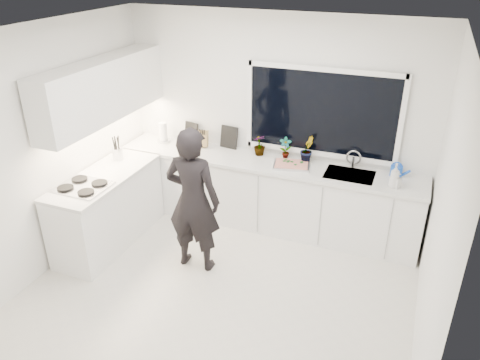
% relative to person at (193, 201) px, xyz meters
% --- Properties ---
extents(floor, '(4.00, 3.50, 0.02)m').
position_rel_person_xyz_m(floor, '(0.45, -0.29, -0.86)').
color(floor, beige).
rests_on(floor, ground).
extents(wall_back, '(4.00, 0.02, 2.70)m').
position_rel_person_xyz_m(wall_back, '(0.45, 1.47, 0.50)').
color(wall_back, white).
rests_on(wall_back, ground).
extents(wall_left, '(0.02, 3.50, 2.70)m').
position_rel_person_xyz_m(wall_left, '(-1.56, -0.29, 0.50)').
color(wall_left, white).
rests_on(wall_left, ground).
extents(wall_right, '(0.02, 3.50, 2.70)m').
position_rel_person_xyz_m(wall_right, '(2.46, -0.29, 0.50)').
color(wall_right, white).
rests_on(wall_right, ground).
extents(ceiling, '(4.00, 3.50, 0.02)m').
position_rel_person_xyz_m(ceiling, '(0.45, -0.29, 1.86)').
color(ceiling, white).
rests_on(ceiling, wall_back).
extents(window, '(1.80, 0.02, 1.00)m').
position_rel_person_xyz_m(window, '(1.05, 1.43, 0.70)').
color(window, black).
rests_on(window, wall_back).
extents(base_cabinets_back, '(3.92, 0.58, 0.88)m').
position_rel_person_xyz_m(base_cabinets_back, '(0.45, 1.16, -0.41)').
color(base_cabinets_back, white).
rests_on(base_cabinets_back, floor).
extents(base_cabinets_left, '(0.58, 1.60, 0.88)m').
position_rel_person_xyz_m(base_cabinets_left, '(-1.22, 0.06, -0.41)').
color(base_cabinets_left, white).
rests_on(base_cabinets_left, floor).
extents(countertop_back, '(3.94, 0.62, 0.04)m').
position_rel_person_xyz_m(countertop_back, '(0.45, 1.15, 0.05)').
color(countertop_back, silver).
rests_on(countertop_back, base_cabinets_back).
extents(countertop_left, '(0.62, 1.60, 0.04)m').
position_rel_person_xyz_m(countertop_left, '(-1.22, 0.06, 0.05)').
color(countertop_left, silver).
rests_on(countertop_left, base_cabinets_left).
extents(upper_cabinets, '(0.34, 2.10, 0.70)m').
position_rel_person_xyz_m(upper_cabinets, '(-1.34, 0.41, 1.00)').
color(upper_cabinets, white).
rests_on(upper_cabinets, wall_left).
extents(sink, '(0.58, 0.42, 0.14)m').
position_rel_person_xyz_m(sink, '(1.50, 1.16, 0.02)').
color(sink, silver).
rests_on(sink, countertop_back).
extents(faucet, '(0.03, 0.03, 0.22)m').
position_rel_person_xyz_m(faucet, '(1.50, 1.36, 0.18)').
color(faucet, silver).
rests_on(faucet, countertop_back).
extents(stovetop, '(0.56, 0.48, 0.03)m').
position_rel_person_xyz_m(stovetop, '(-1.24, -0.29, 0.08)').
color(stovetop, black).
rests_on(stovetop, countertop_left).
extents(person, '(0.64, 0.44, 1.70)m').
position_rel_person_xyz_m(person, '(0.00, 0.00, 0.00)').
color(person, black).
rests_on(person, floor).
extents(pizza_tray, '(0.50, 0.41, 0.03)m').
position_rel_person_xyz_m(pizza_tray, '(0.79, 1.13, 0.08)').
color(pizza_tray, silver).
rests_on(pizza_tray, countertop_back).
extents(pizza, '(0.45, 0.36, 0.01)m').
position_rel_person_xyz_m(pizza, '(0.79, 1.13, 0.10)').
color(pizza, '#CC461B').
rests_on(pizza, pizza_tray).
extents(watering_can, '(0.15, 0.15, 0.13)m').
position_rel_person_xyz_m(watering_can, '(2.02, 1.32, 0.13)').
color(watering_can, blue).
rests_on(watering_can, countertop_back).
extents(paper_towel_roll, '(0.11, 0.11, 0.26)m').
position_rel_person_xyz_m(paper_towel_roll, '(-1.09, 1.26, 0.20)').
color(paper_towel_roll, white).
rests_on(paper_towel_roll, countertop_back).
extents(knife_block, '(0.15, 0.13, 0.22)m').
position_rel_person_xyz_m(knife_block, '(-0.50, 1.30, 0.18)').
color(knife_block, '#9E7A49').
rests_on(knife_block, countertop_back).
extents(utensil_crock, '(0.14, 0.14, 0.16)m').
position_rel_person_xyz_m(utensil_crock, '(-1.32, 0.51, 0.15)').
color(utensil_crock, silver).
rests_on(utensil_crock, countertop_left).
extents(picture_frame_large, '(0.22, 0.07, 0.28)m').
position_rel_person_xyz_m(picture_frame_large, '(-0.73, 1.40, 0.21)').
color(picture_frame_large, black).
rests_on(picture_frame_large, countertop_back).
extents(picture_frame_small, '(0.25, 0.05, 0.30)m').
position_rel_person_xyz_m(picture_frame_small, '(-0.16, 1.40, 0.22)').
color(picture_frame_small, black).
rests_on(picture_frame_small, countertop_back).
extents(herb_plants, '(0.81, 0.21, 0.34)m').
position_rel_person_xyz_m(herb_plants, '(0.67, 1.32, 0.22)').
color(herb_plants, '#26662D').
rests_on(herb_plants, countertop_back).
extents(soap_bottles, '(0.14, 0.11, 0.28)m').
position_rel_person_xyz_m(soap_bottles, '(2.02, 1.01, 0.19)').
color(soap_bottles, '#D8BF66').
rests_on(soap_bottles, countertop_back).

